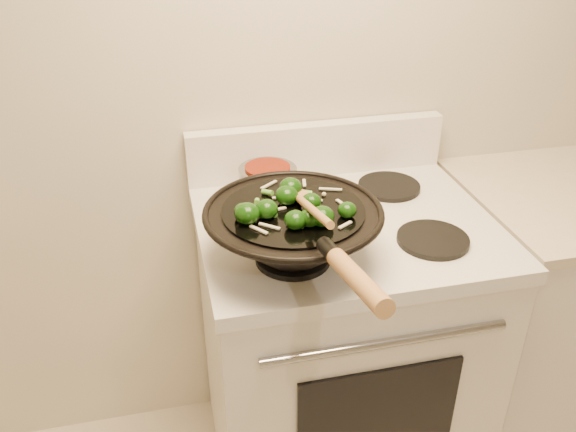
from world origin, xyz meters
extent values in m
plane|color=beige|center=(0.00, 1.50, 1.30)|extent=(3.50, 0.00, 3.50)
cube|color=white|center=(-0.16, 1.17, 0.44)|extent=(0.76, 0.64, 0.88)
cube|color=white|center=(-0.16, 1.17, 0.90)|extent=(0.78, 0.66, 0.04)
cube|color=white|center=(-0.16, 1.47, 1.00)|extent=(0.78, 0.05, 0.16)
cylinder|color=gray|center=(-0.16, 0.84, 0.78)|extent=(0.60, 0.02, 0.02)
cube|color=black|center=(-0.16, 0.84, 0.55)|extent=(0.42, 0.01, 0.28)
cylinder|color=black|center=(-0.34, 1.02, 0.93)|extent=(0.18, 0.18, 0.01)
cylinder|color=black|center=(0.02, 1.02, 0.93)|extent=(0.18, 0.18, 0.01)
cylinder|color=black|center=(-0.34, 1.32, 0.93)|extent=(0.18, 0.18, 0.01)
cylinder|color=black|center=(0.02, 1.32, 0.93)|extent=(0.18, 0.18, 0.01)
cube|color=white|center=(0.64, 1.20, 0.44)|extent=(0.76, 0.60, 0.88)
torus|color=black|center=(-0.34, 1.02, 1.05)|extent=(0.42, 0.42, 0.02)
cylinder|color=black|center=(-0.34, 1.02, 1.06)|extent=(0.33, 0.33, 0.01)
cylinder|color=black|center=(-0.32, 0.79, 1.09)|extent=(0.04, 0.07, 0.04)
cylinder|color=#A47441|center=(-0.31, 0.65, 1.12)|extent=(0.05, 0.22, 0.07)
ellipsoid|color=#0E3207|center=(-0.35, 0.94, 1.08)|extent=(0.05, 0.05, 0.04)
cylinder|color=#447F2E|center=(-0.34, 0.94, 1.06)|extent=(0.02, 0.02, 0.01)
ellipsoid|color=#0E3207|center=(-0.45, 1.01, 1.08)|extent=(0.04, 0.04, 0.04)
ellipsoid|color=#0E3207|center=(-0.35, 1.05, 1.08)|extent=(0.05, 0.05, 0.05)
ellipsoid|color=#0E3207|center=(-0.33, 1.09, 1.08)|extent=(0.05, 0.05, 0.05)
cylinder|color=#447F2E|center=(-0.31, 1.09, 1.06)|extent=(0.02, 0.02, 0.02)
ellipsoid|color=#0E3207|center=(-0.45, 0.99, 1.08)|extent=(0.06, 0.06, 0.05)
ellipsoid|color=#0E3207|center=(-0.29, 0.94, 1.08)|extent=(0.04, 0.04, 0.04)
ellipsoid|color=#0E3207|center=(-0.30, 1.01, 1.08)|extent=(0.05, 0.05, 0.04)
cylinder|color=#447F2E|center=(-0.28, 1.01, 1.06)|extent=(0.02, 0.02, 0.02)
ellipsoid|color=#0E3207|center=(-0.32, 0.94, 1.08)|extent=(0.05, 0.05, 0.04)
ellipsoid|color=#0E3207|center=(-0.29, 0.94, 1.08)|extent=(0.05, 0.05, 0.05)
ellipsoid|color=#0E3207|center=(-0.40, 1.00, 1.08)|extent=(0.05, 0.05, 0.04)
cylinder|color=#447F2E|center=(-0.39, 1.00, 1.06)|extent=(0.02, 0.02, 0.01)
ellipsoid|color=#0E3207|center=(-0.23, 0.96, 1.08)|extent=(0.04, 0.04, 0.04)
cube|color=silver|center=(-0.28, 1.14, 1.06)|extent=(0.02, 0.04, 0.00)
cube|color=silver|center=(-0.22, 1.01, 1.06)|extent=(0.02, 0.06, 0.00)
cube|color=silver|center=(-0.27, 1.06, 1.06)|extent=(0.03, 0.04, 0.00)
cube|color=silver|center=(-0.41, 0.95, 1.06)|extent=(0.04, 0.04, 0.00)
cube|color=silver|center=(-0.23, 1.09, 1.06)|extent=(0.05, 0.03, 0.00)
cube|color=silver|center=(-0.38, 1.02, 1.06)|extent=(0.05, 0.02, 0.00)
cube|color=silver|center=(-0.34, 0.97, 1.06)|extent=(0.03, 0.03, 0.00)
cube|color=silver|center=(-0.35, 0.97, 1.06)|extent=(0.04, 0.05, 0.00)
cube|color=silver|center=(-0.25, 0.92, 1.06)|extent=(0.04, 0.03, 0.00)
cube|color=silver|center=(-0.43, 0.94, 1.06)|extent=(0.04, 0.04, 0.00)
cube|color=silver|center=(-0.35, 1.08, 1.06)|extent=(0.05, 0.01, 0.00)
cube|color=silver|center=(-0.37, 1.15, 1.06)|extent=(0.05, 0.04, 0.00)
cylinder|color=#5BA836|center=(-0.33, 0.97, 1.07)|extent=(0.02, 0.03, 0.02)
cylinder|color=#5BA836|center=(-0.38, 1.10, 1.07)|extent=(0.02, 0.02, 0.01)
cylinder|color=#5BA836|center=(-0.41, 1.06, 1.07)|extent=(0.03, 0.03, 0.02)
cylinder|color=#5BA836|center=(-0.29, 1.08, 1.07)|extent=(0.03, 0.03, 0.02)
cylinder|color=#5BA836|center=(-0.32, 1.09, 1.07)|extent=(0.02, 0.03, 0.01)
cylinder|color=#5BA836|center=(-0.31, 1.10, 1.07)|extent=(0.02, 0.01, 0.02)
cylinder|color=#5BA836|center=(-0.32, 1.06, 1.07)|extent=(0.03, 0.02, 0.02)
cylinder|color=#5BA836|center=(-0.31, 1.09, 1.07)|extent=(0.03, 0.02, 0.02)
sphere|color=beige|center=(-0.25, 1.07, 1.06)|extent=(0.01, 0.01, 0.01)
sphere|color=beige|center=(-0.44, 1.05, 1.06)|extent=(0.01, 0.01, 0.01)
sphere|color=beige|center=(-0.33, 0.98, 1.06)|extent=(0.01, 0.01, 0.01)
sphere|color=beige|center=(-0.36, 1.05, 1.06)|extent=(0.01, 0.01, 0.01)
ellipsoid|color=#A47441|center=(-0.32, 1.07, 1.07)|extent=(0.07, 0.05, 0.02)
cylinder|color=#A47441|center=(-0.32, 0.93, 1.11)|extent=(0.02, 0.28, 0.09)
cylinder|color=gray|center=(-0.34, 1.32, 0.98)|extent=(0.16, 0.16, 0.09)
cylinder|color=#641304|center=(-0.34, 1.32, 1.03)|extent=(0.12, 0.12, 0.01)
cylinder|color=black|center=(-0.38, 1.20, 1.02)|extent=(0.05, 0.10, 0.02)
camera|label=1|loc=(-0.62, -0.16, 1.73)|focal=38.00mm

